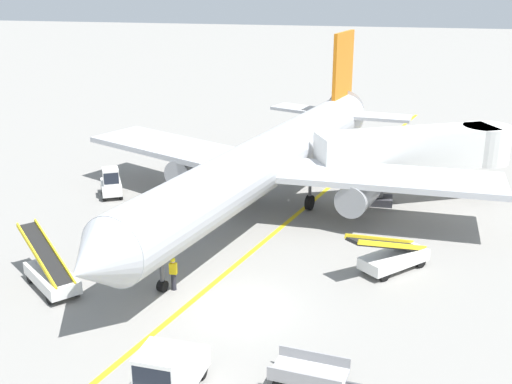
% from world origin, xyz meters
% --- Properties ---
extents(ground_plane, '(300.00, 300.00, 0.00)m').
position_xyz_m(ground_plane, '(0.00, 0.00, 0.00)').
color(ground_plane, gray).
extents(taxi_line_yellow, '(21.02, 77.35, 0.01)m').
position_xyz_m(taxi_line_yellow, '(-1.05, 5.00, 0.00)').
color(taxi_line_yellow, yellow).
rests_on(taxi_line_yellow, ground).
extents(airliner, '(27.87, 34.82, 10.10)m').
position_xyz_m(airliner, '(-0.91, 12.52, 3.42)').
color(airliner, '#B2B5BA').
rests_on(airliner, ground).
extents(jet_bridge, '(12.74, 7.76, 4.85)m').
position_xyz_m(jet_bridge, '(8.77, 16.62, 3.54)').
color(jet_bridge, silver).
rests_on(jet_bridge, ground).
extents(pushback_tug, '(2.17, 3.74, 2.20)m').
position_xyz_m(pushback_tug, '(-1.16, -6.88, 0.99)').
color(pushback_tug, silver).
rests_on(pushback_tug, ground).
extents(baggage_tug_near_wing, '(2.24, 2.73, 2.10)m').
position_xyz_m(baggage_tug_near_wing, '(-11.86, 13.17, 0.93)').
color(baggage_tug_near_wing, silver).
rests_on(baggage_tug_near_wing, ground).
extents(belt_loader_forward_hold, '(4.35, 4.49, 2.59)m').
position_xyz_m(belt_loader_forward_hold, '(6.80, 5.39, 0.78)').
color(belt_loader_forward_hold, silver).
rests_on(belt_loader_forward_hold, ground).
extents(belt_loader_aft_hold, '(4.57, 4.26, 2.59)m').
position_xyz_m(belt_loader_aft_hold, '(-9.42, 0.15, 0.78)').
color(belt_loader_aft_hold, silver).
rests_on(belt_loader_aft_hold, ground).
extents(baggage_cart_loaded, '(3.83, 1.94, 0.94)m').
position_xyz_m(baggage_cart_loaded, '(3.78, -5.09, 0.47)').
color(baggage_cart_loaded, '#A5A5A8').
rests_on(baggage_cart_loaded, ground).
extents(ground_crew_marshaller, '(0.36, 0.24, 1.70)m').
position_xyz_m(ground_crew_marshaller, '(-3.54, 1.14, 0.91)').
color(ground_crew_marshaller, '#26262D').
rests_on(ground_crew_marshaller, ground).
extents(safety_cone_nose_left, '(0.36, 0.36, 0.44)m').
position_xyz_m(safety_cone_nose_left, '(-8.74, 16.30, 0.22)').
color(safety_cone_nose_left, orange).
rests_on(safety_cone_nose_left, ground).
extents(safety_cone_nose_right, '(0.36, 0.36, 0.44)m').
position_xyz_m(safety_cone_nose_right, '(-8.50, 15.64, 0.22)').
color(safety_cone_nose_right, orange).
rests_on(safety_cone_nose_right, ground).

